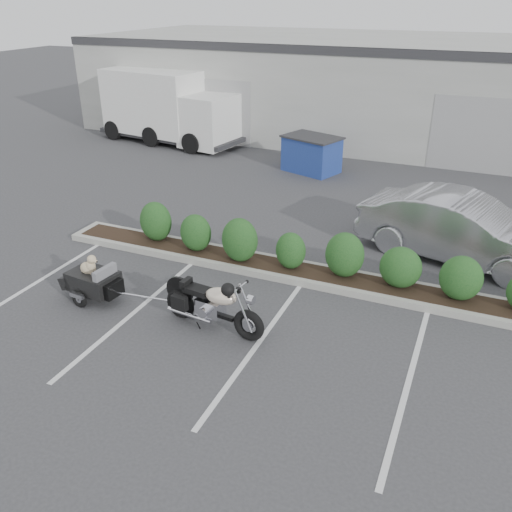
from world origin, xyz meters
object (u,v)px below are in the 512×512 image
at_px(pet_trailer, 93,280).
at_px(dumpster, 312,154).
at_px(sedan, 461,229).
at_px(delivery_truck, 168,109).
at_px(motorcycle, 212,306).

xyz_separation_m(pet_trailer, dumpster, (1.38, 10.27, 0.20)).
bearing_deg(sedan, delivery_truck, 74.56).
distance_m(motorcycle, pet_trailer, 2.78).
bearing_deg(motorcycle, pet_trailer, -173.98).
relative_size(motorcycle, pet_trailer, 1.24).
relative_size(sedan, dumpster, 2.12).
distance_m(motorcycle, delivery_truck, 14.52).
relative_size(pet_trailer, dumpster, 0.79).
bearing_deg(delivery_truck, pet_trailer, -56.79).
xyz_separation_m(dumpster, delivery_truck, (-6.81, 1.66, 0.75)).
bearing_deg(delivery_truck, sedan, -21.07).
height_order(motorcycle, sedan, sedan).
bearing_deg(sedan, pet_trailer, 140.41).
distance_m(pet_trailer, sedan, 8.39).
bearing_deg(pet_trailer, dumpster, 88.88).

